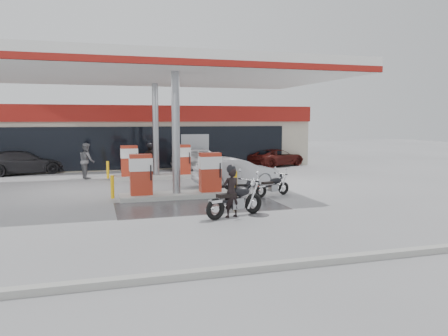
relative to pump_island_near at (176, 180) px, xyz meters
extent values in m
plane|color=gray|center=(0.00, -2.00, -0.71)|extent=(90.00, 90.00, 0.00)
cube|color=#4C4C4F|center=(0.50, -2.00, -0.71)|extent=(6.00, 3.00, 0.00)
cylinder|color=#38383A|center=(2.00, -4.00, -0.71)|extent=(0.70, 0.70, 0.01)
cube|color=gray|center=(0.00, -9.00, -0.64)|extent=(28.00, 0.25, 0.15)
cube|color=beige|center=(0.00, 14.00, 1.29)|extent=(22.00, 8.00, 4.00)
cube|color=black|center=(0.00, 9.97, 0.69)|extent=(18.00, 0.10, 2.60)
cube|color=maroon|center=(0.00, 9.90, 2.79)|extent=(22.00, 0.25, 1.00)
cube|color=navy|center=(7.00, 9.85, 2.79)|extent=(3.50, 0.12, 0.80)
cube|color=gray|center=(3.00, 9.93, 0.39)|extent=(1.80, 0.14, 2.20)
cube|color=silver|center=(0.00, 3.00, 4.59)|extent=(16.00, 10.00, 0.60)
cube|color=maroon|center=(0.00, -1.95, 4.41)|extent=(16.00, 0.12, 0.24)
cube|color=maroon|center=(0.00, 7.95, 4.41)|extent=(16.00, 0.12, 0.24)
cylinder|color=gray|center=(0.00, 0.00, 1.88)|extent=(0.32, 0.32, 5.00)
cylinder|color=gray|center=(0.00, 6.00, 1.88)|extent=(0.32, 0.32, 5.00)
cube|color=#9E9E99|center=(0.00, 0.00, -0.62)|extent=(4.50, 1.30, 0.18)
cube|color=#A02C1A|center=(-1.40, 0.00, 0.27)|extent=(0.85, 0.48, 1.60)
cube|color=#A02C1A|center=(1.40, 0.00, 0.27)|extent=(0.85, 0.48, 1.60)
cube|color=silver|center=(-1.40, 0.00, 0.67)|extent=(0.88, 0.52, 0.50)
cube|color=silver|center=(1.40, 0.00, 0.67)|extent=(0.88, 0.52, 0.50)
cylinder|color=#F1B40D|center=(-2.50, 0.00, -0.17)|extent=(0.14, 0.14, 0.90)
cylinder|color=#F1B40D|center=(2.50, 0.00, -0.17)|extent=(0.14, 0.14, 0.90)
cube|color=#9E9E99|center=(0.00, 6.00, -0.62)|extent=(4.50, 1.30, 0.18)
cube|color=#A02C1A|center=(-1.40, 6.00, 0.27)|extent=(0.85, 0.48, 1.60)
cube|color=#A02C1A|center=(1.40, 6.00, 0.27)|extent=(0.85, 0.48, 1.60)
cube|color=silver|center=(-1.40, 6.00, 0.67)|extent=(0.88, 0.52, 0.50)
cube|color=silver|center=(1.40, 6.00, 0.67)|extent=(0.88, 0.52, 0.50)
cylinder|color=#F1B40D|center=(-2.50, 6.00, -0.17)|extent=(0.14, 0.14, 0.90)
cylinder|color=#F1B40D|center=(2.50, 6.00, -0.17)|extent=(0.14, 0.14, 0.90)
torus|color=black|center=(1.92, -3.71, -0.37)|extent=(0.70, 0.40, 0.69)
torus|color=black|center=(0.45, -4.28, -0.37)|extent=(0.70, 0.40, 0.69)
cube|color=gray|center=(1.23, -3.98, -0.28)|extent=(0.53, 0.42, 0.34)
cube|color=black|center=(1.07, -4.04, -0.16)|extent=(1.00, 0.48, 0.09)
ellipsoid|color=black|center=(1.39, -3.92, 0.09)|extent=(0.73, 0.57, 0.32)
cube|color=black|center=(0.85, -4.12, 0.02)|extent=(0.69, 0.48, 0.11)
cylinder|color=silver|center=(1.71, -3.79, 0.43)|extent=(0.35, 0.83, 0.04)
sphere|color=silver|center=(1.84, -3.74, 0.30)|extent=(0.21, 0.21, 0.21)
cylinder|color=silver|center=(0.64, -4.04, -0.39)|extent=(0.99, 0.46, 0.09)
imported|color=black|center=(1.03, -4.05, 0.09)|extent=(0.67, 0.53, 1.61)
torus|color=black|center=(4.42, -0.60, -0.44)|extent=(0.55, 0.29, 0.54)
torus|color=black|center=(3.25, -1.00, -0.44)|extent=(0.55, 0.29, 0.54)
cube|color=gray|center=(3.87, -0.79, -0.37)|extent=(0.41, 0.32, 0.27)
cube|color=black|center=(3.74, -0.83, -0.28)|extent=(0.79, 0.34, 0.07)
ellipsoid|color=black|center=(4.00, -0.74, -0.09)|extent=(0.57, 0.43, 0.25)
cube|color=black|center=(3.57, -0.89, -0.14)|extent=(0.53, 0.36, 0.09)
cylinder|color=silver|center=(4.25, -0.66, 0.18)|extent=(0.25, 0.65, 0.03)
sphere|color=silver|center=(4.35, -0.62, 0.08)|extent=(0.16, 0.16, 0.16)
cylinder|color=silver|center=(3.41, -0.81, -0.46)|extent=(0.78, 0.33, 0.07)
imported|color=silver|center=(3.37, 9.20, -0.02)|extent=(4.19, 1.97, 1.39)
imported|color=#56565B|center=(-3.54, 7.00, 0.24)|extent=(0.93, 1.08, 1.91)
imported|color=#AEB0B6|center=(3.25, 2.20, -0.05)|extent=(4.10, 1.62, 1.33)
imported|color=black|center=(-7.15, 10.00, -0.03)|extent=(5.03, 3.24, 1.36)
imported|color=#47130F|center=(8.67, 10.00, -0.13)|extent=(4.56, 3.41, 1.15)
imported|color=black|center=(-0.07, 8.20, 0.14)|extent=(1.01, 0.45, 1.69)
camera|label=1|loc=(-3.08, -17.18, 2.41)|focal=35.00mm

